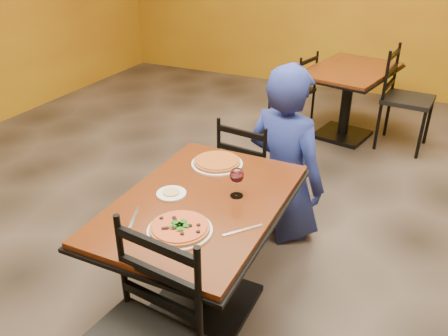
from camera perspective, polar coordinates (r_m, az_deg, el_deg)
The scene contains 16 objects.
floor at distance 3.20m, azimuth 1.71°, elevation -11.09°, with size 7.00×8.00×0.01m, color black.
table_main at distance 2.51m, azimuth -2.75°, elevation -7.71°, with size 0.83×1.23×0.75m.
table_second at distance 4.95m, azimuth 15.27°, elevation 9.73°, with size 0.97×1.26×0.75m.
chair_main_far at distance 3.34m, azimuth 3.57°, elevation -0.37°, with size 0.39×0.39×0.87m, color black, non-canonical shape.
chair_second_left at distance 5.11m, azimuth 8.52°, elevation 9.51°, with size 0.39×0.39×0.85m, color black, non-canonical shape.
chair_second_right at distance 4.91m, azimuth 22.03°, elevation 7.88°, with size 0.45×0.45×1.00m, color black, non-canonical shape.
diner at distance 3.20m, azimuth 7.78°, elevation 1.99°, with size 0.62×0.41×1.26m, color navy.
plate_main at distance 2.17m, azimuth -5.54°, elevation -7.77°, with size 0.31×0.31×0.01m, color white.
pizza_main at distance 2.16m, azimuth -5.56°, elevation -7.42°, with size 0.28×0.28×0.02m, color maroon.
plate_far at distance 2.74m, azimuth -0.88°, elevation 0.54°, with size 0.31×0.31×0.01m, color white.
pizza_far at distance 2.74m, azimuth -0.88°, elevation 0.84°, with size 0.28×0.28×0.02m, color #BF6E24.
side_plate at distance 2.46m, azimuth -6.60°, elevation -3.20°, with size 0.16×0.16×0.01m, color white.
dip at distance 2.45m, azimuth -6.61°, elevation -3.02°, with size 0.09×0.09×0.01m, color tan.
wine_glass at distance 2.38m, azimuth 1.60°, elevation -1.66°, with size 0.08×0.08×0.18m, color white, non-canonical shape.
fork at distance 2.30m, azimuth -11.17°, elevation -6.01°, with size 0.01×0.19×0.00m, color silver.
knife at distance 2.17m, azimuth 2.35°, elevation -7.76°, with size 0.01×0.21×0.00m, color silver.
Camera 1 is at (0.98, -2.29, 2.02)m, focal length 36.56 mm.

